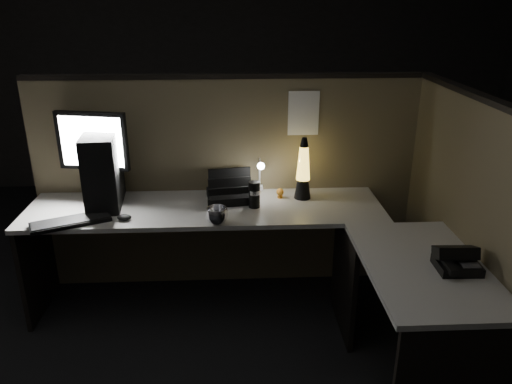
{
  "coord_description": "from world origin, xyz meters",
  "views": [
    {
      "loc": [
        0.03,
        -2.38,
        2.0
      ],
      "look_at": [
        0.17,
        0.35,
        0.92
      ],
      "focal_mm": 35.0,
      "sensor_mm": 36.0,
      "label": 1
    }
  ],
  "objects_px": {
    "monitor": "(93,149)",
    "keyboard": "(71,222)",
    "pc_tower": "(103,169)",
    "desk_phone": "(456,260)",
    "lava_lamp": "(303,173)"
  },
  "relations": [
    {
      "from": "monitor",
      "to": "keyboard",
      "type": "bearing_deg",
      "value": -91.36
    },
    {
      "from": "pc_tower",
      "to": "desk_phone",
      "type": "height_order",
      "value": "pc_tower"
    },
    {
      "from": "monitor",
      "to": "keyboard",
      "type": "height_order",
      "value": "monitor"
    },
    {
      "from": "pc_tower",
      "to": "keyboard",
      "type": "height_order",
      "value": "pc_tower"
    },
    {
      "from": "pc_tower",
      "to": "monitor",
      "type": "bearing_deg",
      "value": 139.96
    },
    {
      "from": "monitor",
      "to": "desk_phone",
      "type": "distance_m",
      "value": 2.25
    },
    {
      "from": "desk_phone",
      "to": "monitor",
      "type": "bearing_deg",
      "value": 155.41
    },
    {
      "from": "pc_tower",
      "to": "monitor",
      "type": "distance_m",
      "value": 0.14
    },
    {
      "from": "monitor",
      "to": "lava_lamp",
      "type": "height_order",
      "value": "monitor"
    },
    {
      "from": "monitor",
      "to": "keyboard",
      "type": "xyz_separation_m",
      "value": [
        -0.08,
        -0.36,
        -0.35
      ]
    },
    {
      "from": "pc_tower",
      "to": "lava_lamp",
      "type": "bearing_deg",
      "value": -4.23
    },
    {
      "from": "lava_lamp",
      "to": "desk_phone",
      "type": "bearing_deg",
      "value": -56.82
    },
    {
      "from": "pc_tower",
      "to": "desk_phone",
      "type": "bearing_deg",
      "value": -31.49
    },
    {
      "from": "pc_tower",
      "to": "desk_phone",
      "type": "relative_size",
      "value": 2.16
    },
    {
      "from": "pc_tower",
      "to": "keyboard",
      "type": "distance_m",
      "value": 0.41
    }
  ]
}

